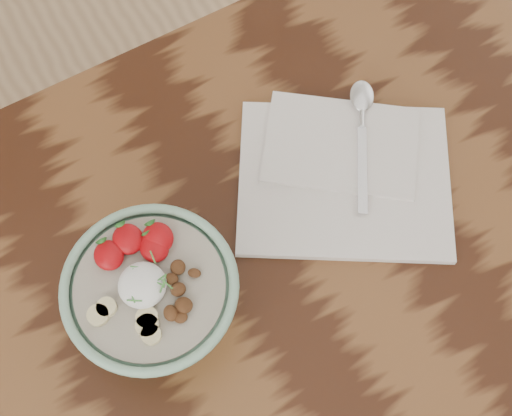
% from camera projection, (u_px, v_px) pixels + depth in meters
% --- Properties ---
extents(table, '(1.60, 0.90, 0.75)m').
position_uv_depth(table, '(285.00, 336.00, 0.95)').
color(table, '#361A0D').
rests_on(table, ground).
extents(breakfast_bowl, '(0.20, 0.20, 0.13)m').
position_uv_depth(breakfast_bowl, '(154.00, 297.00, 0.80)').
color(breakfast_bowl, '#87B699').
rests_on(breakfast_bowl, table).
extents(napkin, '(0.35, 0.33, 0.02)m').
position_uv_depth(napkin, '(343.00, 172.00, 0.93)').
color(napkin, white).
rests_on(napkin, table).
extents(spoon, '(0.13, 0.18, 0.01)m').
position_uv_depth(spoon, '(362.00, 114.00, 0.95)').
color(spoon, silver).
rests_on(spoon, napkin).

